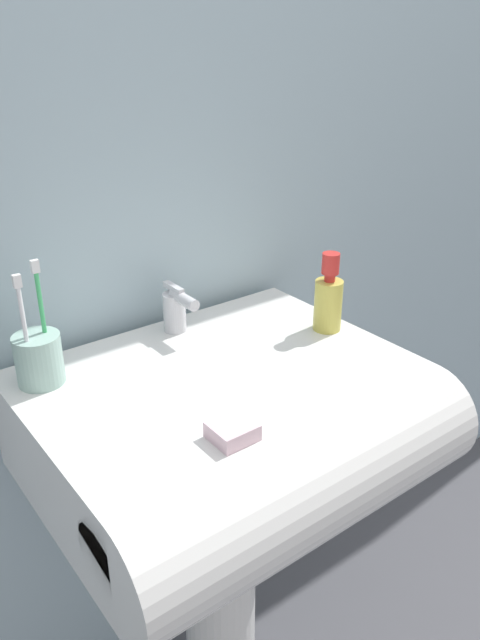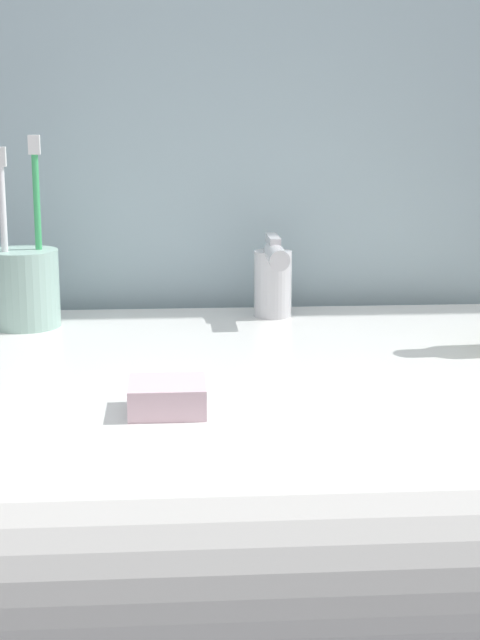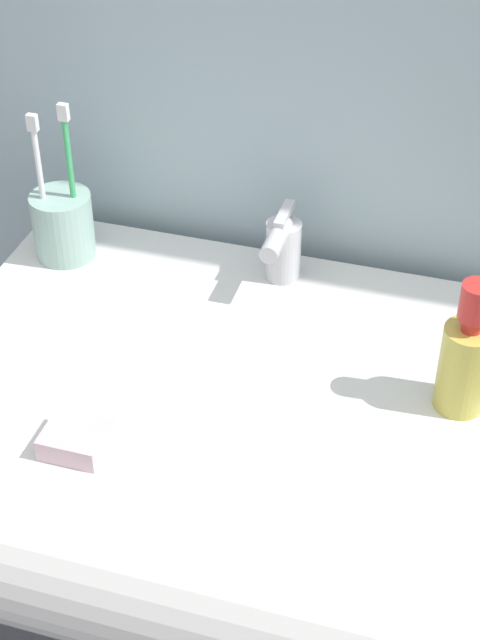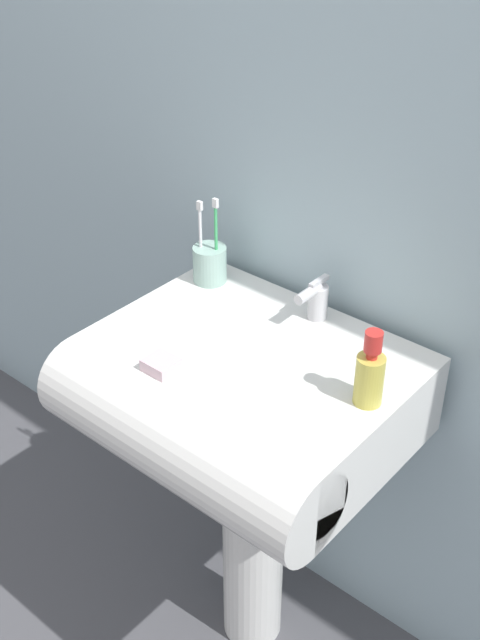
% 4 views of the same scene
% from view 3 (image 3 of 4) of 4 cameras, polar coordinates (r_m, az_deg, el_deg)
% --- Properties ---
extents(sink_pedestal, '(0.14, 0.14, 0.69)m').
position_cam_3_polar(sink_pedestal, '(1.46, -0.93, -18.12)').
color(sink_pedestal, white).
rests_on(sink_pedestal, ground).
extents(sink_basin, '(0.62, 0.52, 0.18)m').
position_cam_3_polar(sink_basin, '(1.08, -2.18, -7.89)').
color(sink_basin, white).
rests_on(sink_basin, sink_pedestal).
extents(faucet, '(0.04, 0.10, 0.09)m').
position_cam_3_polar(faucet, '(1.16, 2.46, 4.27)').
color(faucet, silver).
rests_on(faucet, sink_basin).
extents(toothbrush_cup, '(0.07, 0.07, 0.20)m').
position_cam_3_polar(toothbrush_cup, '(1.22, -10.27, 5.56)').
color(toothbrush_cup, '#99BFB2').
rests_on(toothbrush_cup, sink_basin).
extents(soap_bottle, '(0.05, 0.05, 0.15)m').
position_cam_3_polar(soap_bottle, '(1.00, 13.00, -2.21)').
color(soap_bottle, gold).
rests_on(soap_bottle, sink_basin).
extents(bar_soap, '(0.06, 0.06, 0.02)m').
position_cam_3_polar(bar_soap, '(0.97, -9.51, -6.82)').
color(bar_soap, silver).
rests_on(bar_soap, sink_basin).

